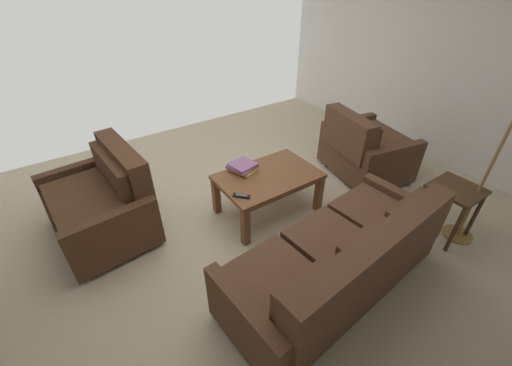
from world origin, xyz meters
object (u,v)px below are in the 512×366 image
object	(u,v)px
tv_remote	(241,196)
loveseat_near	(104,201)
sofa_main	(341,260)
coffee_table	(268,181)
end_table	(453,197)
book_stack	(243,167)
armchair_side	(364,149)

from	to	relation	value
tv_remote	loveseat_near	bearing A→B (deg)	-37.02
sofa_main	loveseat_near	xyz separation A→B (m)	(1.36, -1.81, 0.01)
coffee_table	end_table	distance (m)	1.76
coffee_table	tv_remote	xyz separation A→B (m)	(0.42, 0.16, 0.08)
end_table	book_stack	distance (m)	2.04
book_stack	loveseat_near	bearing A→B (deg)	-17.67
loveseat_near	tv_remote	xyz separation A→B (m)	(-1.07, 0.81, 0.12)
loveseat_near	book_stack	world-z (taller)	loveseat_near
loveseat_near	book_stack	size ratio (longest dim) A/B	3.68
loveseat_near	coffee_table	distance (m)	1.63
sofa_main	loveseat_near	world-z (taller)	loveseat_near
loveseat_near	book_stack	distance (m)	1.40
end_table	book_stack	xyz separation A→B (m)	(1.40, -1.49, 0.06)
armchair_side	book_stack	distance (m)	1.63
tv_remote	book_stack	bearing A→B (deg)	-123.69
end_table	tv_remote	size ratio (longest dim) A/B	3.78
tv_remote	armchair_side	bearing A→B (deg)	-176.86
end_table	loveseat_near	bearing A→B (deg)	-35.01
book_stack	tv_remote	world-z (taller)	book_stack
loveseat_near	end_table	size ratio (longest dim) A/B	2.12
armchair_side	sofa_main	bearing A→B (deg)	35.18
end_table	armchair_side	bearing A→B (deg)	-99.36
sofa_main	tv_remote	world-z (taller)	sofa_main
coffee_table	armchair_side	bearing A→B (deg)	177.65
coffee_table	loveseat_near	bearing A→B (deg)	-23.38
sofa_main	coffee_table	xyz separation A→B (m)	(-0.13, -1.16, 0.05)
end_table	tv_remote	world-z (taller)	end_table
book_stack	tv_remote	size ratio (longest dim) A/B	2.18
loveseat_near	book_stack	bearing A→B (deg)	162.33
armchair_side	book_stack	bearing A→B (deg)	-10.03
armchair_side	tv_remote	xyz separation A→B (m)	(1.85, 0.10, 0.12)
loveseat_near	coffee_table	size ratio (longest dim) A/B	1.16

